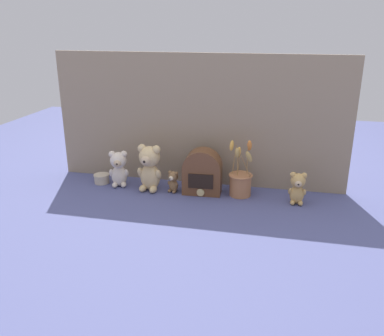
% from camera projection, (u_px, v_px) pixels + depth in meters
% --- Properties ---
extents(ground_plane, '(4.00, 4.00, 0.00)m').
position_uv_depth(ground_plane, '(191.00, 193.00, 2.18)').
color(ground_plane, '#4C5184').
extents(backdrop_wall, '(1.62, 0.02, 0.72)m').
position_uv_depth(backdrop_wall, '(198.00, 121.00, 2.21)').
color(backdrop_wall, gray).
rests_on(backdrop_wall, ground).
extents(teddy_bear_large, '(0.14, 0.13, 0.26)m').
position_uv_depth(teddy_bear_large, '(149.00, 167.00, 2.17)').
color(teddy_bear_large, '#DBBC84').
rests_on(teddy_bear_large, ground).
extents(teddy_bear_medium, '(0.11, 0.10, 0.20)m').
position_uv_depth(teddy_bear_medium, '(119.00, 168.00, 2.24)').
color(teddy_bear_medium, beige).
rests_on(teddy_bear_medium, ground).
extents(teddy_bear_small, '(0.09, 0.08, 0.17)m').
position_uv_depth(teddy_bear_small, '(298.00, 188.00, 2.02)').
color(teddy_bear_small, tan).
rests_on(teddy_bear_small, ground).
extents(teddy_bear_tiny, '(0.07, 0.06, 0.12)m').
position_uv_depth(teddy_bear_tiny, '(173.00, 181.00, 2.17)').
color(teddy_bear_tiny, olive).
rests_on(teddy_bear_tiny, ground).
extents(flower_vase, '(0.14, 0.15, 0.31)m').
position_uv_depth(flower_vase, '(241.00, 181.00, 2.12)').
color(flower_vase, '#AD7047').
rests_on(flower_vase, ground).
extents(vintage_radio, '(0.21, 0.13, 0.24)m').
position_uv_depth(vintage_radio, '(202.00, 173.00, 2.15)').
color(vintage_radio, brown).
rests_on(vintage_radio, ground).
extents(decorative_tin_tall, '(0.09, 0.09, 0.05)m').
position_uv_depth(decorative_tin_tall, '(102.00, 179.00, 2.31)').
color(decorative_tin_tall, beige).
rests_on(decorative_tin_tall, ground).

